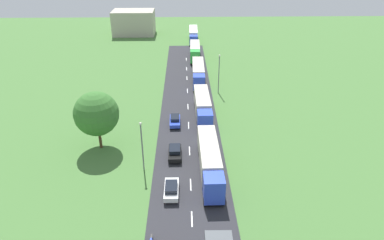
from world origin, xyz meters
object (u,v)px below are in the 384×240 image
object	(u,v)px
truck_sixth	(193,34)
distant_building	(134,22)
car_fourth	(175,152)
lamppost_second	(142,144)
truck_third	(203,106)
lamppost_third	(219,72)
car_third	(171,189)
car_fifth	(175,120)
truck_second	(210,160)
truck_fourth	(198,72)
truck_fifth	(195,51)
tree_elm	(96,114)

from	to	relation	value
truck_sixth	distant_building	size ratio (longest dim) A/B	1.02
car_fourth	lamppost_second	distance (m)	6.06
truck_third	lamppost_third	world-z (taller)	lamppost_third
car_third	distant_building	world-z (taller)	distant_building
car_third	car_fifth	size ratio (longest dim) A/B	0.99
car_fifth	lamppost_second	bearing A→B (deg)	-107.37
truck_second	truck_fourth	xyz separation A→B (m)	(-0.04, 34.29, -0.08)
truck_fourth	truck_second	bearing A→B (deg)	-89.94
truck_second	truck_third	size ratio (longest dim) A/B	1.07
lamppost_third	lamppost_second	bearing A→B (deg)	-115.56
truck_fifth	lamppost_third	distance (m)	24.23
truck_sixth	car_fourth	distance (m)	65.46
truck_third	truck_fourth	xyz separation A→B (m)	(-0.01, 17.59, -0.06)
truck_second	truck_sixth	size ratio (longest dim) A/B	0.98
truck_fifth	car_fourth	size ratio (longest dim) A/B	3.06
car_fourth	lamppost_third	world-z (taller)	lamppost_third
tree_elm	car_fifth	bearing A→B (deg)	31.97
car_fourth	tree_elm	bearing A→B (deg)	165.38
truck_fifth	car_third	bearing A→B (deg)	-94.87
truck_third	car_fourth	world-z (taller)	truck_third
lamppost_second	distant_building	bearing A→B (deg)	98.00
car_fourth	car_fifth	size ratio (longest dim) A/B	1.00
truck_fourth	tree_elm	distance (m)	31.82
truck_sixth	truck_third	bearing A→B (deg)	-89.93
lamppost_third	car_fourth	bearing A→B (deg)	-109.84
truck_second	distant_building	xyz separation A→B (m)	(-19.82, 79.15, 1.72)
truck_second	truck_fifth	size ratio (longest dim) A/B	1.09
truck_sixth	car_fourth	bearing A→B (deg)	-94.02
lamppost_second	car_fifth	bearing A→B (deg)	72.63
lamppost_third	tree_elm	size ratio (longest dim) A/B	0.90
truck_fifth	car_third	world-z (taller)	truck_fifth
car_fourth	distant_building	distance (m)	76.71
distant_building	truck_second	bearing A→B (deg)	-75.94
truck_second	truck_fourth	world-z (taller)	truck_second
truck_second	truck_fifth	distance (m)	51.28
car_fourth	tree_elm	xyz separation A→B (m)	(-11.21, 2.92, 4.84)
lamppost_third	truck_fourth	bearing A→B (deg)	119.48
distant_building	truck_fourth	bearing A→B (deg)	-66.20
lamppost_second	truck_third	bearing A→B (deg)	60.57
truck_second	truck_third	distance (m)	16.70
truck_fifth	car_fifth	xyz separation A→B (m)	(-4.65, -37.46, -1.26)
truck_fourth	truck_fifth	distance (m)	16.99
truck_third	car_fourth	distance (m)	13.58
tree_elm	truck_fourth	bearing A→B (deg)	59.91
truck_second	lamppost_second	bearing A→B (deg)	173.10
car_third	tree_elm	xyz separation A→B (m)	(-10.95, 11.15, 4.83)
truck_fourth	distant_building	xyz separation A→B (m)	(-19.79, 44.86, 1.80)
truck_third	truck_sixth	xyz separation A→B (m)	(-0.07, 52.60, -0.01)
car_fourth	lamppost_second	world-z (taller)	lamppost_second
truck_fourth	car_third	bearing A→B (deg)	-97.26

